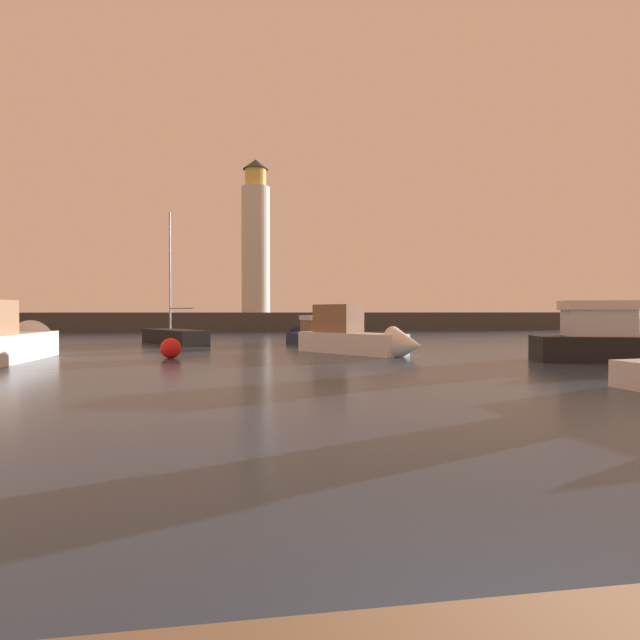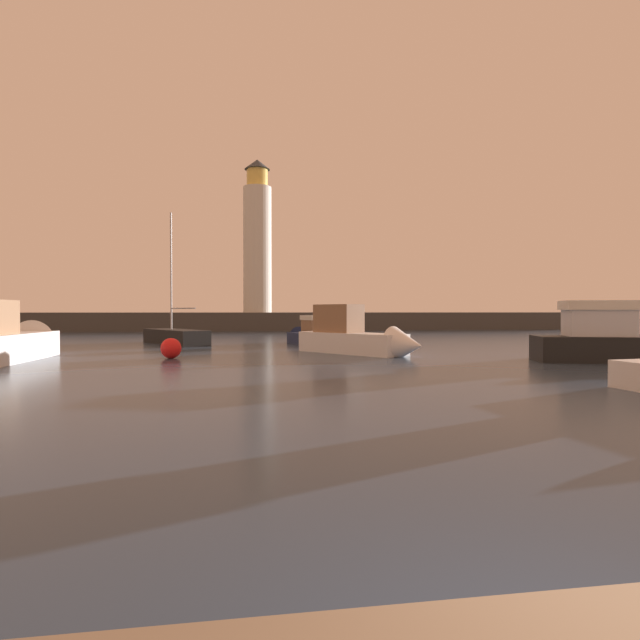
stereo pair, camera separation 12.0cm
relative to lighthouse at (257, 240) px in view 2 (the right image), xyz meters
The scene contains 8 objects.
ground_plane 29.91m from the lighthouse, 89.20° to the right, with size 220.00×220.00×0.00m, color #2D3D51.
breakwater 9.26m from the lighthouse, ahead, with size 77.67×4.77×2.07m, color #423F3D.
lighthouse is the anchor object (origin of this frame).
motorboat_1 26.85m from the lighthouse, 84.19° to the right, with size 2.99×6.01×2.24m.
motorboat_2 34.44m from the lighthouse, 82.57° to the right, with size 5.84×7.07×2.86m.
motorboat_4 36.97m from the lighthouse, 109.71° to the right, with size 2.58×9.07×3.10m.
sailboat_moored 25.88m from the lighthouse, 104.90° to the right, with size 4.99×6.48×8.90m.
mooring_buoy 35.70m from the lighthouse, 98.38° to the right, with size 0.95×0.95×0.95m, color red.
Camera 2 is at (-2.11, -2.24, 2.20)m, focal length 28.61 mm.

